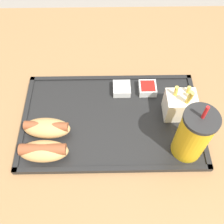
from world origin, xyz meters
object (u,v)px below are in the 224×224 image
at_px(hot_dog_near, 47,128).
at_px(sauce_cup_ketchup, 148,88).
at_px(hot_dog_far, 44,151).
at_px(fries_carton, 180,105).
at_px(sauce_cup_mayo, 122,89).
at_px(soda_cup, 194,135).

distance_m(hot_dog_near, sauce_cup_ketchup, 0.29).
relative_size(hot_dog_far, fries_carton, 1.02).
height_order(hot_dog_far, fries_carton, fries_carton).
bearing_deg(sauce_cup_mayo, fries_carton, 152.37).
height_order(soda_cup, sauce_cup_ketchup, soda_cup).
xyz_separation_m(hot_dog_far, sauce_cup_ketchup, (-0.26, -0.19, -0.01)).
xyz_separation_m(fries_carton, sauce_cup_ketchup, (0.07, -0.07, -0.02)).
xyz_separation_m(hot_dog_near, fries_carton, (-0.33, -0.05, 0.01)).
height_order(soda_cup, fries_carton, soda_cup).
bearing_deg(soda_cup, sauce_cup_ketchup, -66.97).
bearing_deg(sauce_cup_mayo, hot_dog_far, 45.32).
xyz_separation_m(hot_dog_far, fries_carton, (-0.33, -0.11, 0.01)).
distance_m(hot_dog_far, sauce_cup_ketchup, 0.32).
xyz_separation_m(hot_dog_far, sauce_cup_mayo, (-0.18, -0.19, -0.01)).
height_order(hot_dog_far, sauce_cup_ketchup, hot_dog_far).
xyz_separation_m(soda_cup, hot_dog_far, (0.33, 0.01, -0.05)).
height_order(hot_dog_far, sauce_cup_mayo, hot_dog_far).
xyz_separation_m(sauce_cup_mayo, sauce_cup_ketchup, (-0.07, -0.00, 0.00)).
distance_m(sauce_cup_mayo, sauce_cup_ketchup, 0.07).
relative_size(hot_dog_near, sauce_cup_mayo, 2.52).
bearing_deg(hot_dog_near, soda_cup, 171.24).
distance_m(soda_cup, sauce_cup_mayo, 0.24).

